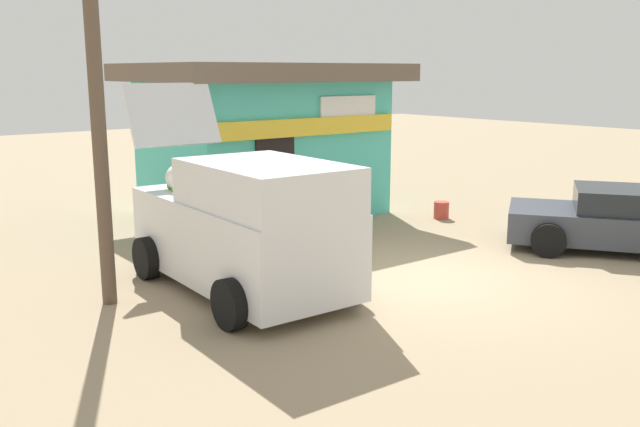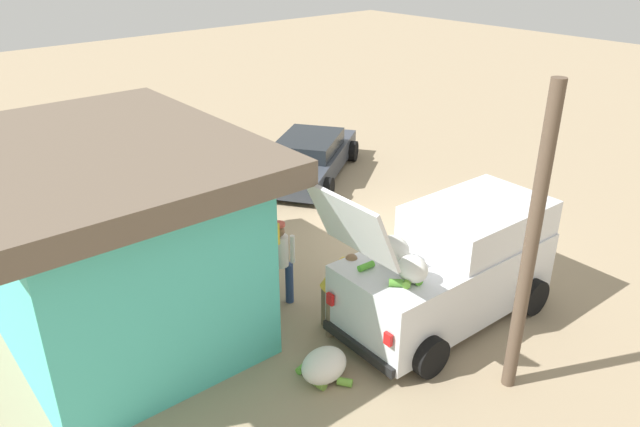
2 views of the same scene
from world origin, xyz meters
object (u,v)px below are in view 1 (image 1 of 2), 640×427
at_px(unloaded_banana_pile, 167,239).
at_px(vendor_standing, 286,194).
at_px(delivery_van, 245,226).
at_px(paint_bucket, 441,210).
at_px(customer_bending, 235,208).
at_px(storefront_bar, 263,137).
at_px(parked_sedan, 636,221).

bearing_deg(unloaded_banana_pile, vendor_standing, -20.36).
distance_m(delivery_van, paint_bucket, 6.45).
bearing_deg(delivery_van, customer_bending, 61.72).
relative_size(storefront_bar, unloaded_banana_pile, 6.33).
relative_size(delivery_van, vendor_standing, 2.77).
xyz_separation_m(parked_sedan, unloaded_banana_pile, (-6.64, 5.31, -0.31)).
distance_m(parked_sedan, vendor_standing, 6.41).
height_order(customer_bending, paint_bucket, customer_bending).
bearing_deg(paint_bucket, storefront_bar, 132.34).
xyz_separation_m(delivery_van, customer_bending, (0.98, 1.82, -0.14)).
bearing_deg(customer_bending, storefront_bar, 47.87).
distance_m(customer_bending, unloaded_banana_pile, 1.45).
xyz_separation_m(vendor_standing, paint_bucket, (3.94, -0.44, -0.75)).
height_order(vendor_standing, paint_bucket, vendor_standing).
relative_size(parked_sedan, vendor_standing, 2.82).
distance_m(parked_sedan, unloaded_banana_pile, 8.51).
xyz_separation_m(delivery_van, parked_sedan, (6.79, -2.48, -0.45)).
bearing_deg(unloaded_banana_pile, customer_bending, -50.48).
bearing_deg(delivery_van, paint_bucket, 14.49).
relative_size(vendor_standing, unloaded_banana_pile, 1.83).
height_order(storefront_bar, paint_bucket, storefront_bar).
xyz_separation_m(storefront_bar, customer_bending, (-2.50, -2.76, -0.91)).
bearing_deg(paint_bucket, customer_bending, 177.62).
bearing_deg(unloaded_banana_pile, storefront_bar, 27.76).
relative_size(delivery_van, customer_bending, 3.15).
distance_m(delivery_van, customer_bending, 2.07).
height_order(delivery_van, customer_bending, delivery_van).
xyz_separation_m(storefront_bar, parked_sedan, (3.31, -7.06, -1.22)).
relative_size(customer_bending, paint_bucket, 3.82).
bearing_deg(customer_bending, unloaded_banana_pile, 129.52).
relative_size(storefront_bar, vendor_standing, 3.46).
height_order(parked_sedan, vendor_standing, vendor_standing).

